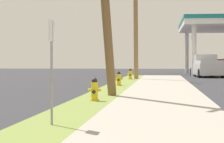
{
  "coord_description": "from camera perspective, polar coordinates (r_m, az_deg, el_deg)",
  "views": [
    {
      "loc": [
        2.99,
        -1.29,
        1.42
      ],
      "look_at": [
        1.02,
        16.95,
        0.99
      ],
      "focal_mm": 74.43,
      "sensor_mm": 36.0,
      "label": 1
    }
  ],
  "objects": [
    {
      "name": "car_red_by_near_pump",
      "position": [
        48.67,
        13.24,
        0.48
      ],
      "size": [
        2.2,
        4.61,
        1.57
      ],
      "color": "red",
      "rests_on": "ground"
    },
    {
      "name": "fire_hydrant_second",
      "position": [
        15.02,
        -2.16,
        -2.37
      ],
      "size": [
        0.42,
        0.38,
        0.74
      ],
      "color": "yellow",
      "rests_on": "grass_verge"
    },
    {
      "name": "fire_hydrant_fourth",
      "position": [
        32.34,
        2.26,
        -0.38
      ],
      "size": [
        0.42,
        0.37,
        0.74
      ],
      "color": "yellow",
      "rests_on": "grass_verge"
    },
    {
      "name": "truck_silver_at_forecourt",
      "position": [
        41.07,
        11.53,
        0.61
      ],
      "size": [
        2.51,
        5.54,
        1.97
      ],
      "color": "#BCBCC1",
      "rests_on": "ground"
    },
    {
      "name": "fire_hydrant_third",
      "position": [
        24.18,
        0.84,
        -0.96
      ],
      "size": [
        0.42,
        0.37,
        0.74
      ],
      "color": "yellow",
      "rests_on": "grass_verge"
    },
    {
      "name": "utility_pole_background",
      "position": [
        33.67,
        2.93,
        6.41
      ],
      "size": [
        0.6,
        1.35,
        8.38
      ],
      "color": "#937047",
      "rests_on": "grass_verge"
    },
    {
      "name": "street_sign_post",
      "position": [
        9.44,
        -7.44,
        2.65
      ],
      "size": [
        0.05,
        0.36,
        2.12
      ],
      "color": "gray",
      "rests_on": "grass_verge"
    }
  ]
}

